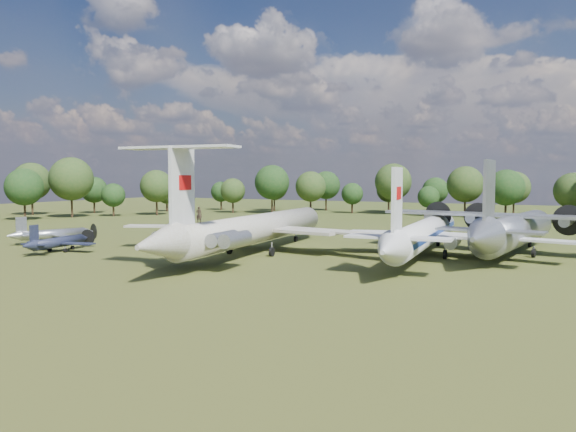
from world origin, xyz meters
The scene contains 7 objects.
ground centered at (0.00, 0.00, 0.00)m, with size 300.00×300.00×0.00m, color #254115.
il62_airliner centered at (2.88, -2.75, 2.56)m, with size 40.09×52.12×5.11m, color silver, non-canonical shape.
tu104_jet centered at (23.03, 4.16, 2.31)m, with size 34.71×46.28×4.63m, color silver, non-canonical shape.
an12_transport centered at (32.89, 11.31, 2.58)m, with size 35.07×39.20×5.16m, color gray, non-canonical shape.
small_prop_west centered at (-21.23, -13.95, 0.99)m, with size 9.92×13.53×1.98m, color black, non-canonical shape.
small_prop_northwest centered at (-30.23, -7.37, 1.04)m, with size 10.42×14.21×2.08m, color #A3A5AA, non-canonical shape.
person_on_il62 centered at (4.26, -17.00, 5.98)m, with size 0.63×0.42×1.74m, color brown.
Camera 1 is at (40.56, -65.30, 10.00)m, focal length 35.00 mm.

